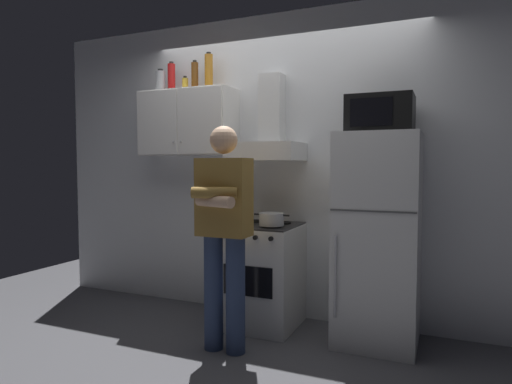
{
  "coord_description": "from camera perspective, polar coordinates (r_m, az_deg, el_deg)",
  "views": [
    {
      "loc": [
        1.37,
        -3.18,
        1.36
      ],
      "look_at": [
        0.0,
        0.0,
        1.15
      ],
      "focal_mm": 31.12,
      "sensor_mm": 36.0,
      "label": 1
    }
  ],
  "objects": [
    {
      "name": "bottle_beer_brown",
      "position": [
        4.26,
        -7.87,
        14.53
      ],
      "size": [
        0.06,
        0.06,
        0.27
      ],
      "color": "brown",
      "rests_on": "upper_cabinet"
    },
    {
      "name": "ground_plane",
      "position": [
        3.72,
        0.0,
        -17.98
      ],
      "size": [
        7.0,
        7.0,
        0.0
      ],
      "primitive_type": "plane",
      "color": "#4C4C51"
    },
    {
      "name": "refrigerator",
      "position": [
        3.51,
        15.39,
        -5.85
      ],
      "size": [
        0.6,
        0.62,
        1.6
      ],
      "color": "silver",
      "rests_on": "ground_plane"
    },
    {
      "name": "upper_cabinet",
      "position": [
        4.21,
        -8.74,
        8.74
      ],
      "size": [
        0.9,
        0.37,
        0.6
      ],
      "color": "white"
    },
    {
      "name": "range_hood",
      "position": [
        3.84,
        1.55,
        7.02
      ],
      "size": [
        0.6,
        0.44,
        0.75
      ],
      "color": "white"
    },
    {
      "name": "back_wall_tiled",
      "position": [
        4.02,
        3.4,
        3.32
      ],
      "size": [
        4.8,
        0.1,
        2.7
      ],
      "primitive_type": "cube",
      "color": "white",
      "rests_on": "ground_plane"
    },
    {
      "name": "person_standing",
      "position": [
        3.22,
        -4.17,
        -4.75
      ],
      "size": [
        0.38,
        0.33,
        1.64
      ],
      "color": "navy",
      "rests_on": "ground_plane"
    },
    {
      "name": "bottle_canister_steel",
      "position": [
        4.4,
        -12.17,
        13.74
      ],
      "size": [
        0.09,
        0.09,
        0.21
      ],
      "color": "#B2B5BA",
      "rests_on": "upper_cabinet"
    },
    {
      "name": "microwave",
      "position": [
        3.5,
        15.67,
        9.58
      ],
      "size": [
        0.48,
        0.37,
        0.28
      ],
      "color": "black",
      "rests_on": "refrigerator"
    },
    {
      "name": "bottle_soda_red",
      "position": [
        4.38,
        -10.81,
        14.23
      ],
      "size": [
        0.07,
        0.07,
        0.28
      ],
      "color": "red",
      "rests_on": "upper_cabinet"
    },
    {
      "name": "bottle_spice_jar",
      "position": [
        4.28,
        -9.09,
        13.52
      ],
      "size": [
        0.06,
        0.06,
        0.13
      ],
      "color": "gold",
      "rests_on": "upper_cabinet"
    },
    {
      "name": "cooking_pot",
      "position": [
        3.58,
        2.01,
        -3.52
      ],
      "size": [
        0.3,
        0.2,
        0.1
      ],
      "color": "#B7BABF",
      "rests_on": "stove_oven"
    },
    {
      "name": "stove_oven",
      "position": [
        3.82,
        0.8,
        -10.56
      ],
      "size": [
        0.6,
        0.62,
        0.87
      ],
      "color": "silver",
      "rests_on": "ground_plane"
    },
    {
      "name": "bottle_liquor_amber",
      "position": [
        4.21,
        -6.09,
        15.11
      ],
      "size": [
        0.08,
        0.08,
        0.34
      ],
      "color": "#B7721E",
      "rests_on": "upper_cabinet"
    }
  ]
}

